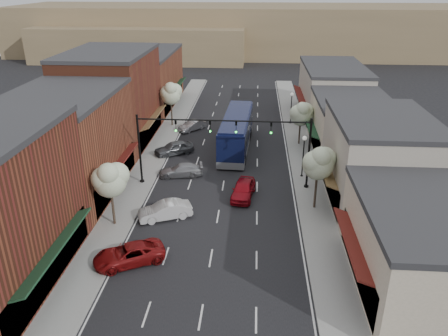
% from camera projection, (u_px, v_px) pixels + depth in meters
% --- Properties ---
extents(ground, '(160.00, 160.00, 0.00)m').
position_uv_depth(ground, '(216.00, 229.00, 35.19)').
color(ground, black).
rests_on(ground, ground).
extents(sidewalk_left, '(2.80, 73.00, 0.15)m').
position_uv_depth(sidewalk_left, '(160.00, 145.00, 52.62)').
color(sidewalk_left, gray).
rests_on(sidewalk_left, ground).
extents(sidewalk_right, '(2.80, 73.00, 0.15)m').
position_uv_depth(sidewalk_right, '(301.00, 148.00, 51.51)').
color(sidewalk_right, gray).
rests_on(sidewalk_right, ground).
extents(curb_left, '(0.25, 73.00, 0.17)m').
position_uv_depth(curb_left, '(172.00, 145.00, 52.53)').
color(curb_left, gray).
rests_on(curb_left, ground).
extents(curb_right, '(0.25, 73.00, 0.17)m').
position_uv_depth(curb_right, '(289.00, 148.00, 51.60)').
color(curb_right, gray).
rests_on(curb_right, ground).
extents(bldg_left_midnear, '(10.14, 14.10, 9.40)m').
position_uv_depth(bldg_left_midnear, '(66.00, 144.00, 39.75)').
color(bldg_left_midnear, brown).
rests_on(bldg_left_midnear, ground).
extents(bldg_left_midfar, '(10.14, 14.10, 10.90)m').
position_uv_depth(bldg_left_midfar, '(112.00, 98.00, 52.25)').
color(bldg_left_midfar, brown).
rests_on(bldg_left_midfar, ground).
extents(bldg_left_far, '(10.14, 18.10, 8.40)m').
position_uv_depth(bldg_left_far, '(145.00, 79.00, 67.36)').
color(bldg_left_far, brown).
rests_on(bldg_left_far, ground).
extents(bldg_right_near, '(9.14, 12.10, 5.90)m').
position_uv_depth(bldg_right_near, '(422.00, 247.00, 27.63)').
color(bldg_right_near, beige).
rests_on(bldg_right_near, ground).
extents(bldg_right_midnear, '(9.14, 12.10, 7.90)m').
position_uv_depth(bldg_right_midnear, '(377.00, 160.00, 38.20)').
color(bldg_right_midnear, '#A9A091').
rests_on(bldg_right_midnear, ground).
extents(bldg_right_midfar, '(9.14, 12.10, 6.40)m').
position_uv_depth(bldg_right_midfar, '(350.00, 126.00, 49.46)').
color(bldg_right_midfar, beige).
rests_on(bldg_right_midfar, ground).
extents(bldg_right_far, '(9.14, 16.10, 7.40)m').
position_uv_depth(bldg_right_far, '(332.00, 92.00, 62.05)').
color(bldg_right_far, '#A9A091').
rests_on(bldg_right_far, ground).
extents(hill_far, '(120.00, 30.00, 12.00)m').
position_uv_depth(hill_far, '(246.00, 30.00, 115.02)').
color(hill_far, '#7A6647').
rests_on(hill_far, ground).
extents(hill_near, '(50.00, 20.00, 8.00)m').
position_uv_depth(hill_near, '(142.00, 43.00, 106.52)').
color(hill_near, '#7A6647').
rests_on(hill_near, ground).
extents(signal_mast_right, '(8.22, 0.46, 7.00)m').
position_uv_depth(signal_mast_right, '(284.00, 143.00, 40.27)').
color(signal_mast_right, black).
rests_on(signal_mast_right, ground).
extents(signal_mast_left, '(8.22, 0.46, 7.00)m').
position_uv_depth(signal_mast_left, '(164.00, 140.00, 41.02)').
color(signal_mast_left, black).
rests_on(signal_mast_left, ground).
extents(tree_right_near, '(2.85, 2.65, 5.95)m').
position_uv_depth(tree_right_near, '(319.00, 162.00, 36.46)').
color(tree_right_near, '#47382B').
rests_on(tree_right_near, ground).
extents(tree_right_far, '(2.85, 2.65, 5.43)m').
position_uv_depth(tree_right_far, '(301.00, 113.00, 51.26)').
color(tree_right_far, '#47382B').
rests_on(tree_right_far, ground).
extents(tree_left_near, '(2.85, 2.65, 5.69)m').
position_uv_depth(tree_left_near, '(110.00, 179.00, 34.00)').
color(tree_left_near, '#47382B').
rests_on(tree_left_near, ground).
extents(tree_left_far, '(2.85, 2.65, 6.13)m').
position_uv_depth(tree_left_far, '(171.00, 93.00, 57.60)').
color(tree_left_far, '#47382B').
rests_on(tree_left_far, ground).
extents(lamp_post_near, '(0.44, 0.44, 4.44)m').
position_uv_depth(lamp_post_near, '(304.00, 150.00, 43.06)').
color(lamp_post_near, black).
rests_on(lamp_post_near, ground).
extents(lamp_post_far, '(0.44, 0.44, 4.44)m').
position_uv_depth(lamp_post_far, '(291.00, 103.00, 59.05)').
color(lamp_post_far, black).
rests_on(lamp_post_far, ground).
extents(coach_bus, '(3.59, 13.58, 4.11)m').
position_uv_depth(coach_bus, '(236.00, 132.00, 50.80)').
color(coach_bus, '#0C1233').
rests_on(coach_bus, ground).
extents(red_hatchback, '(2.46, 4.82, 1.57)m').
position_uv_depth(red_hatchback, '(243.00, 189.00, 39.99)').
color(red_hatchback, maroon).
rests_on(red_hatchback, ground).
extents(parked_car_a, '(5.49, 4.31, 1.39)m').
position_uv_depth(parked_car_a, '(129.00, 254.00, 30.76)').
color(parked_car_a, maroon).
rests_on(parked_car_a, ground).
extents(parked_car_b, '(4.71, 3.16, 1.47)m').
position_uv_depth(parked_car_b, '(165.00, 211.00, 36.46)').
color(parked_car_b, silver).
rests_on(parked_car_b, ground).
extents(parked_car_c, '(4.66, 2.51, 1.28)m').
position_uv_depth(parked_car_c, '(181.00, 170.00, 44.32)').
color(parked_car_c, '#939498').
rests_on(parked_car_c, ground).
extents(parked_car_d, '(4.77, 3.96, 1.54)m').
position_uv_depth(parked_car_d, '(174.00, 148.00, 49.71)').
color(parked_car_d, '#585B60').
rests_on(parked_car_d, ground).
extents(parked_car_e, '(3.56, 3.90, 1.30)m').
position_uv_depth(parked_car_e, '(192.00, 126.00, 57.61)').
color(parked_car_e, '#9B9AA0').
rests_on(parked_car_e, ground).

